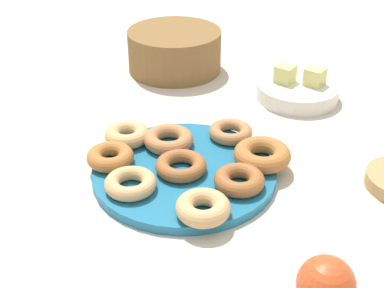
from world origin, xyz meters
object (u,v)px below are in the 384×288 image
object	(u,v)px
donut_2	(131,183)
fruit_bowl	(297,91)
donut_6	(262,155)
donut_plate	(184,172)
donut_8	(203,208)
melon_chunk_left	(285,74)
apple	(326,284)
donut_3	(110,157)
donut_0	(231,132)
donut_7	(127,135)
donut_4	(239,180)
basket	(175,51)
donut_5	(181,166)
melon_chunk_right	(315,77)
donut_1	(169,139)

from	to	relation	value
donut_2	fruit_bowl	distance (m)	0.47
donut_6	fruit_bowl	size ratio (longest dim) A/B	0.56
donut_plate	donut_8	world-z (taller)	donut_8
melon_chunk_left	apple	bearing A→B (deg)	-67.95
donut_3	donut_0	bearing A→B (deg)	48.31
donut_7	donut_8	distance (m)	0.25
donut_4	donut_8	bearing A→B (deg)	-103.63
donut_plate	melon_chunk_left	bearing A→B (deg)	81.05
donut_3	donut_4	bearing A→B (deg)	7.84
donut_2	fruit_bowl	bearing A→B (deg)	73.34
donut_4	fruit_bowl	distance (m)	0.37
donut_3	melon_chunk_left	xyz separation A→B (m)	(0.17, 0.40, 0.02)
basket	donut_plate	bearing A→B (deg)	-60.88
donut_7	donut_8	xyz separation A→B (m)	(0.21, -0.13, -0.00)
donut_5	melon_chunk_right	xyz separation A→B (m)	(0.12, 0.39, 0.02)
fruit_bowl	donut_6	bearing A→B (deg)	-85.65
donut_1	donut_8	bearing A→B (deg)	-48.09
donut_1	donut_3	size ratio (longest dim) A/B	1.11
donut_1	apple	bearing A→B (deg)	-34.64
donut_7	basket	world-z (taller)	basket
donut_6	donut_7	xyz separation A→B (m)	(-0.24, -0.04, -0.00)
donut_4	melon_chunk_right	world-z (taller)	melon_chunk_right
donut_1	donut_6	xyz separation A→B (m)	(0.17, 0.02, 0.00)
donut_plate	donut_4	xyz separation A→B (m)	(0.10, -0.01, 0.02)
donut_1	melon_chunk_left	bearing A→B (deg)	69.97
donut_1	melon_chunk_left	distance (m)	0.33
donut_7	donut_plate	bearing A→B (deg)	-14.56
melon_chunk_left	apple	world-z (taller)	apple
donut_0	donut_1	size ratio (longest dim) A/B	0.90
donut_4	donut_6	size ratio (longest dim) A/B	0.83
donut_7	donut_5	bearing A→B (deg)	-19.21
donut_4	donut_1	bearing A→B (deg)	158.41
donut_plate	donut_6	distance (m)	0.13
donut_1	melon_chunk_right	size ratio (longest dim) A/B	2.42
basket	apple	world-z (taller)	basket
donut_6	apple	size ratio (longest dim) A/B	1.34
donut_0	melon_chunk_right	distance (m)	0.26
donut_4	apple	world-z (taller)	apple
donut_0	donut_8	world-z (taller)	donut_8
donut_3	donut_7	size ratio (longest dim) A/B	0.98
donut_plate	donut_6	bearing A→B (deg)	33.45
donut_plate	donut_5	size ratio (longest dim) A/B	3.63
donut_7	donut_6	bearing A→B (deg)	9.17
donut_0	donut_3	bearing A→B (deg)	-131.69
donut_4	fruit_bowl	bearing A→B (deg)	92.07
donut_1	melon_chunk_right	world-z (taller)	melon_chunk_right
donut_6	donut_7	size ratio (longest dim) A/B	1.19
donut_3	melon_chunk_right	distance (m)	0.48
donut_0	basket	world-z (taller)	basket
donut_4	donut_5	bearing A→B (deg)	-179.12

